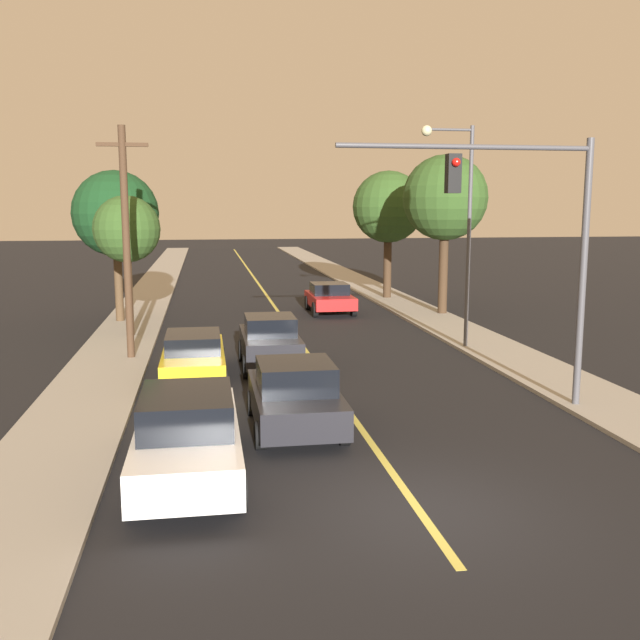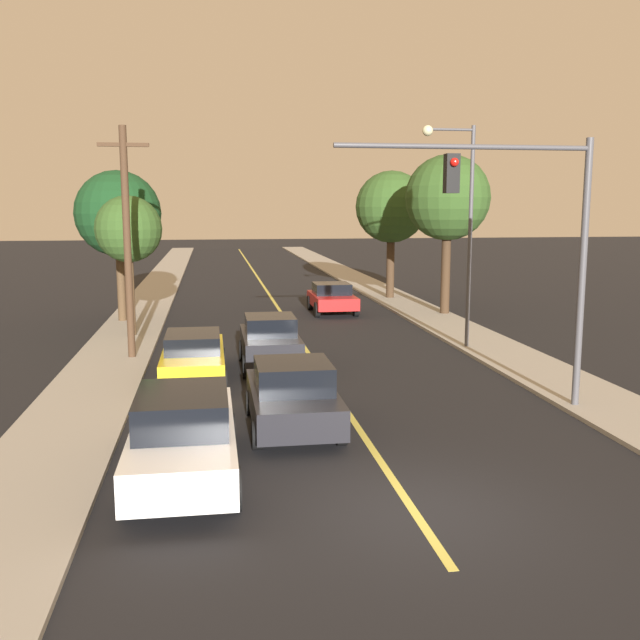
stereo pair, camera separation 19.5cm
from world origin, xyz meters
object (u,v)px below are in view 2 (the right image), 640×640
Objects in this scene: car_near_lane_front at (293,396)px; car_near_lane_second at (270,342)px; tree_left_near at (118,214)px; traffic_signal_mast at (527,224)px; streetlamp_right at (460,208)px; car_outer_lane_second at (193,355)px; tree_left_far at (128,230)px; car_far_oncoming at (332,298)px; tree_right_far at (448,198)px; tree_right_near at (391,207)px; utility_pole_left at (127,239)px; car_outer_lane_front at (183,434)px.

car_near_lane_front is 1.05× the size of car_near_lane_second.
tree_left_near is at bearing 120.02° from car_near_lane_second.
traffic_signal_mast is 7.69m from streetlamp_right.
car_near_lane_front is at bearing -129.37° from streetlamp_right.
car_near_lane_front is at bearing -174.00° from traffic_signal_mast.
car_outer_lane_second is 12.07m from tree_left_near.
car_near_lane_second reaches higher than car_near_lane_front.
tree_left_far is at bearing 132.03° from traffic_signal_mast.
car_far_oncoming is 7.04m from tree_right_far.
car_near_lane_second is at bearing 135.31° from traffic_signal_mast.
tree_right_near is (12.68, 9.71, 0.82)m from tree_left_far.
car_near_lane_second is 11.93m from car_far_oncoming.
car_near_lane_second is at bearing 25.81° from car_outer_lane_second.
tree_right_near is (12.28, 13.85, 0.97)m from utility_pole_left.
car_near_lane_second is 5.76m from utility_pole_left.
tree_right_near is at bearing 70.38° from car_near_lane_front.
tree_left_near is at bearing -156.08° from tree_right_near.
car_near_lane_second is 0.60× the size of tree_left_near.
car_outer_lane_second is 8.33m from tree_left_far.
tree_left_far reaches higher than car_near_lane_second.
streetlamp_right is (6.74, 1.96, 4.12)m from car_near_lane_second.
utility_pole_left is (-8.31, -9.37, 3.26)m from car_far_oncoming.
traffic_signal_mast is at bearing -101.79° from tree_right_far.
car_outer_lane_second is 0.88× the size of tree_left_far.
tree_right_near is (10.19, 24.70, 4.10)m from car_outer_lane_front.
car_far_oncoming is at bearing 63.39° from car_outer_lane_second.
tree_right_far is at bearing 47.39° from car_near_lane_second.
traffic_signal_mast is 1.01× the size of tree_left_near.
car_near_lane_front is at bearing -65.50° from car_outer_lane_second.
car_outer_lane_second is 16.31m from tree_right_far.
traffic_signal_mast is 0.90× the size of tree_right_far.
car_near_lane_front is 5.64m from car_outer_lane_second.
tree_left_far is 15.99m from tree_right_near.
tree_left_near is at bearing 102.36° from tree_left_far.
utility_pole_left is 1.16× the size of tree_left_near.
streetlamp_right is 14.65m from tree_left_near.
car_near_lane_front is 18.86m from tree_right_far.
car_near_lane_front is 0.63× the size of tree_left_near.
car_outer_lane_front reaches higher than car_outer_lane_second.
car_far_oncoming is (3.88, 17.55, -0.05)m from car_near_lane_front.
tree_right_far reaches higher than traffic_signal_mast.
streetlamp_right reaches higher than car_outer_lane_front.
tree_right_near is (13.50, 5.99, 0.26)m from tree_left_near.
tree_right_far is (1.08, -6.05, 0.42)m from tree_right_near.
streetlamp_right reaches higher than traffic_signal_mast.
traffic_signal_mast is at bearing -97.63° from streetlamp_right.
car_outer_lane_front reaches higher than car_near_lane_front.
car_near_lane_second is at bearing -132.61° from tree_right_far.
car_far_oncoming is at bearing 71.02° from car_near_lane_second.
streetlamp_right is at bearing 107.06° from car_far_oncoming.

